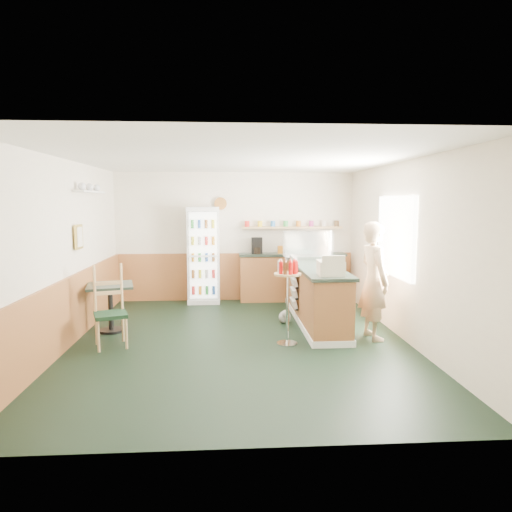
{
  "coord_description": "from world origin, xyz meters",
  "views": [
    {
      "loc": [
        -0.17,
        -6.65,
        2.09
      ],
      "look_at": [
        0.29,
        0.6,
        1.22
      ],
      "focal_mm": 32.0,
      "sensor_mm": 36.0,
      "label": 1
    }
  ],
  "objects": [
    {
      "name": "back_counter",
      "position": [
        1.19,
        2.8,
        0.55
      ],
      "size": [
        2.24,
        0.42,
        1.69
      ],
      "color": "#A96436",
      "rests_on": "ground"
    },
    {
      "name": "dog_doorstop",
      "position": [
        0.81,
        0.97,
        0.12
      ],
      "size": [
        0.21,
        0.27,
        0.26
      ],
      "rotation": [
        0.0,
        0.0,
        0.36
      ],
      "color": "#979792",
      "rests_on": "ground"
    },
    {
      "name": "cafe_chair",
      "position": [
        -1.85,
        -0.03,
        0.62
      ],
      "size": [
        0.56,
        0.56,
        1.18
      ],
      "rotation": [
        0.0,
        0.0,
        0.34
      ],
      "color": "black",
      "rests_on": "ground"
    },
    {
      "name": "newspaper_rack",
      "position": [
        0.99,
        1.14,
        0.69
      ],
      "size": [
        0.09,
        0.47,
        0.93
      ],
      "color": "black",
      "rests_on": "ground"
    },
    {
      "name": "cash_register",
      "position": [
        1.35,
        -0.09,
        1.12
      ],
      "size": [
        0.38,
        0.4,
        0.21
      ],
      "primitive_type": "cube",
      "rotation": [
        0.0,
        0.0,
        -0.04
      ],
      "color": "beige",
      "rests_on": "service_counter"
    },
    {
      "name": "display_case",
      "position": [
        1.35,
        1.88,
        1.27
      ],
      "size": [
        0.92,
        0.48,
        0.52
      ],
      "color": "silver",
      "rests_on": "service_counter"
    },
    {
      "name": "ground",
      "position": [
        0.0,
        0.0,
        0.0
      ],
      "size": [
        6.0,
        6.0,
        0.0
      ],
      "primitive_type": "plane",
      "color": "black",
      "rests_on": "ground"
    },
    {
      "name": "room_envelope",
      "position": [
        -0.23,
        0.73,
        1.52
      ],
      "size": [
        5.04,
        6.02,
        2.72
      ],
      "color": "beige",
      "rests_on": "ground"
    },
    {
      "name": "condiment_stand",
      "position": [
        0.7,
        -0.18,
        0.85
      ],
      "size": [
        0.4,
        0.4,
        1.23
      ],
      "rotation": [
        0.0,
        0.0,
        -0.12
      ],
      "color": "silver",
      "rests_on": "ground"
    },
    {
      "name": "drinks_fridge",
      "position": [
        -0.66,
        2.74,
        0.99
      ],
      "size": [
        0.65,
        0.54,
        1.98
      ],
      "color": "white",
      "rests_on": "ground"
    },
    {
      "name": "service_counter",
      "position": [
        1.35,
        1.07,
        0.46
      ],
      "size": [
        0.68,
        3.01,
        1.01
      ],
      "color": "#A96436",
      "rests_on": "ground"
    },
    {
      "name": "cafe_table",
      "position": [
        -2.05,
        0.66,
        0.54
      ],
      "size": [
        0.85,
        0.85,
        0.77
      ],
      "rotation": [
        0.0,
        0.0,
        0.23
      ],
      "color": "black",
      "rests_on": "ground"
    },
    {
      "name": "shopkeeper",
      "position": [
        2.05,
        0.03,
        0.9
      ],
      "size": [
        0.52,
        0.66,
        1.79
      ],
      "primitive_type": "imported",
      "rotation": [
        0.0,
        0.0,
        1.73
      ],
      "color": "tan",
      "rests_on": "ground"
    }
  ]
}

